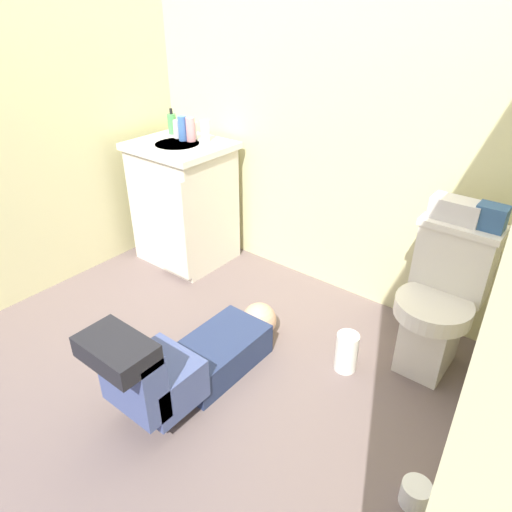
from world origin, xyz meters
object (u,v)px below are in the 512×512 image
toilet (440,301)px  tissue_box (456,209)px  toilet_paper_roll (415,494)px  bottle_white (177,129)px  soap_dispenser (172,124)px  bottle_pink (191,130)px  bottle_blue (182,128)px  bottle_clear (205,131)px  toiletry_bag (491,217)px  person_plumber (190,358)px  faucet (195,130)px  paper_towel_roll (346,352)px  vanity_cabinet (184,202)px

toilet → tissue_box: size_ratio=3.41×
toilet_paper_roll → bottle_white: bearing=157.6°
soap_dispenser → bottle_pink: (0.22, -0.05, 0.01)m
soap_dispenser → bottle_white: 0.11m
toilet → bottle_blue: bottle_blue is taller
bottle_clear → toiletry_bag: bearing=-1.0°
person_plumber → toiletry_bag: size_ratio=8.59×
bottle_pink → bottle_white: bearing=-177.8°
faucet → toilet_paper_roll: bearing=-25.0°
bottle_clear → toilet_paper_roll: size_ratio=1.21×
faucet → bottle_pink: bottle_pink is taller
faucet → paper_towel_roll: bearing=-17.6°
soap_dispenser → paper_towel_roll: bearing=-15.0°
bottle_blue → tissue_box: bearing=1.3°
vanity_cabinet → soap_dispenser: 0.52m
toilet → soap_dispenser: size_ratio=4.52×
vanity_cabinet → paper_towel_roll: size_ratio=3.91×
soap_dispenser → bottle_blue: size_ratio=1.09×
bottle_pink → paper_towel_roll: bearing=-15.5°
toilet_paper_roll → person_plumber: bearing=-174.9°
bottle_pink → person_plumber: bearing=-46.9°
bottle_blue → paper_towel_roll: bearing=-14.2°
person_plumber → bottle_white: (-1.02, 0.95, 0.70)m
person_plumber → bottle_blue: bearing=135.4°
vanity_cabinet → bottle_clear: bottle_clear is taller
toiletry_bag → bottle_blue: size_ratio=0.81×
bottle_pink → paper_towel_roll: bottle_pink is taller
bottle_pink → paper_towel_roll: (1.41, -0.39, -0.79)m
soap_dispenser → bottle_clear: soap_dispenser is taller
faucet → bottle_clear: 0.11m
paper_towel_roll → faucet: bearing=162.4°
paper_towel_roll → tissue_box: bearing=58.1°
paper_towel_roll → toilet_paper_roll: bearing=-40.5°
vanity_cabinet → soap_dispenser: bearing=146.9°
faucet → bottle_blue: (-0.02, -0.09, 0.03)m
person_plumber → soap_dispenser: bearing=138.1°
person_plumber → bottle_clear: 1.48m
tissue_box → paper_towel_roll: size_ratio=1.05×
person_plumber → toiletry_bag: 1.48m
vanity_cabinet → bottle_blue: 0.48m
tissue_box → bottle_blue: bearing=-178.7°
tissue_box → paper_towel_roll: 0.85m
tissue_box → toiletry_bag: 0.15m
person_plumber → soap_dispenser: soap_dispenser is taller
vanity_cabinet → faucet: size_ratio=8.20×
toiletry_bag → toilet_paper_roll: bearing=-80.5°
toilet → paper_towel_roll: size_ratio=3.58×
tissue_box → toilet_paper_roll: bearing=-71.3°
tissue_box → bottle_blue: size_ratio=1.44×
paper_towel_roll → bottle_white: bearing=165.9°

